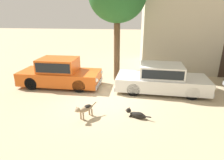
% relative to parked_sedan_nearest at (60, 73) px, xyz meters
% --- Properties ---
extents(ground_plane, '(80.00, 80.00, 0.00)m').
position_rel_parked_sedan_nearest_xyz_m(ground_plane, '(2.71, -1.46, -0.75)').
color(ground_plane, tan).
extents(parked_sedan_nearest, '(4.47, 1.77, 1.54)m').
position_rel_parked_sedan_nearest_xyz_m(parked_sedan_nearest, '(0.00, 0.00, 0.00)').
color(parked_sedan_nearest, '#D15619').
rests_on(parked_sedan_nearest, ground_plane).
extents(parked_sedan_second, '(4.71, 2.04, 1.41)m').
position_rel_parked_sedan_nearest_xyz_m(parked_sedan_second, '(5.39, -0.13, -0.05)').
color(parked_sedan_second, silver).
rests_on(parked_sedan_second, ground_plane).
extents(stray_dog_spotted, '(0.68, 0.90, 0.61)m').
position_rel_parked_sedan_nearest_xyz_m(stray_dog_spotted, '(2.22, -3.20, -0.36)').
color(stray_dog_spotted, '#997F60').
rests_on(stray_dog_spotted, ground_plane).
extents(stray_dog_tan, '(1.02, 0.45, 0.35)m').
position_rel_parked_sedan_nearest_xyz_m(stray_dog_tan, '(4.16, -2.92, -0.61)').
color(stray_dog_tan, black).
rests_on(stray_dog_tan, ground_plane).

